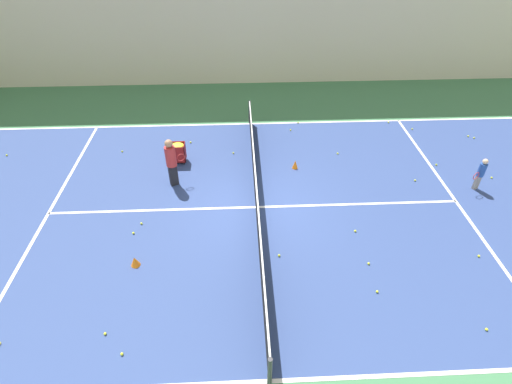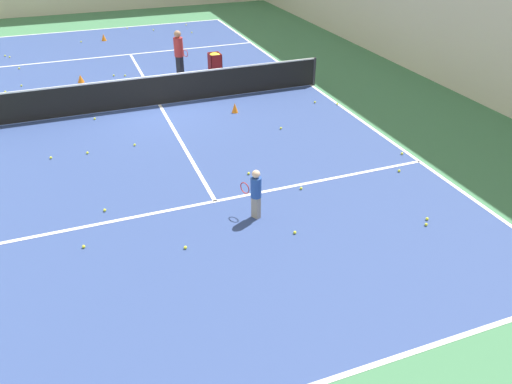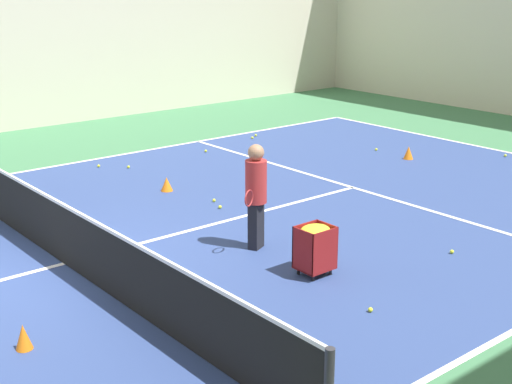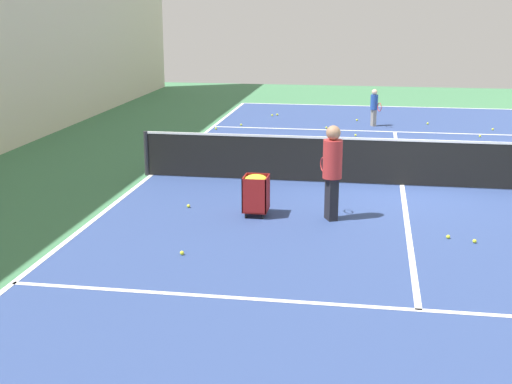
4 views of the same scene
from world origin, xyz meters
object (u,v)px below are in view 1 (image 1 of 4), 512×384
at_px(tennis_net, 256,194).
at_px(ball_cart, 178,150).
at_px(training_cone_0, 135,261).
at_px(coach_at_net, 171,160).
at_px(player_near_baseline, 481,172).

bearing_deg(tennis_net, ball_cart, 44.41).
relative_size(tennis_net, ball_cart, 14.91).
bearing_deg(ball_cart, tennis_net, -135.59).
xyz_separation_m(ball_cart, training_cone_0, (-5.25, 0.67, -0.41)).
distance_m(coach_at_net, training_cone_0, 3.96).
bearing_deg(training_cone_0, coach_at_net, -9.75).
bearing_deg(player_near_baseline, ball_cart, -37.25).
distance_m(coach_at_net, ball_cart, 1.52).
distance_m(player_near_baseline, coach_at_net, 10.56).
bearing_deg(ball_cart, coach_at_net, 179.31).
height_order(player_near_baseline, coach_at_net, coach_at_net).
distance_m(ball_cart, training_cone_0, 5.30).
xyz_separation_m(player_near_baseline, ball_cart, (2.19, 10.51, -0.14)).
bearing_deg(coach_at_net, training_cone_0, -124.07).
distance_m(tennis_net, training_cone_0, 4.23).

